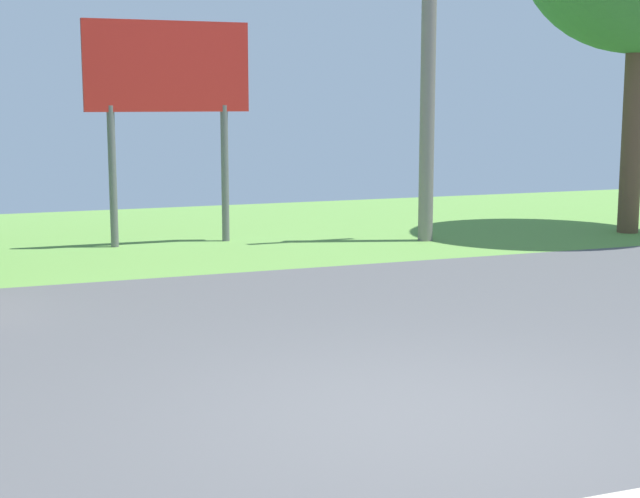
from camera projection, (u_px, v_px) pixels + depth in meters
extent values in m
cube|color=#4C4C4F|center=(319.00, 353.00, 8.81)|extent=(40.00, 8.00, 0.10)
cube|color=#5E8F3F|center=(155.00, 237.00, 16.20)|extent=(40.00, 8.00, 0.10)
cylinder|color=gray|center=(429.00, 39.00, 14.99)|extent=(0.24, 0.24, 6.48)
cylinder|color=slate|center=(113.00, 177.00, 14.66)|extent=(0.12, 0.12, 2.20)
cylinder|color=slate|center=(225.00, 174.00, 15.29)|extent=(0.12, 0.12, 2.20)
cube|color=red|center=(167.00, 66.00, 14.71)|extent=(2.60, 0.10, 1.40)
cylinder|color=brown|center=(633.00, 128.00, 16.17)|extent=(0.36, 0.36, 3.61)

